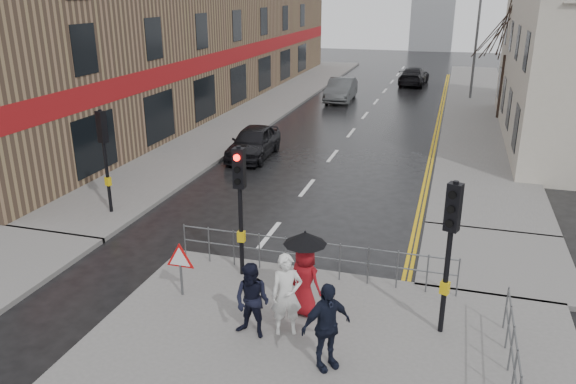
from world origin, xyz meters
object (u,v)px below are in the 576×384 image
Objects in this scene: pedestrian_b at (252,301)px; pedestrian_d at (326,326)px; car_parked at (254,142)px; pedestrian_a at (287,295)px; car_mid at (341,90)px; pedestrian_with_umbrella at (305,269)px.

pedestrian_d is (1.70, -0.58, 0.07)m from pedestrian_b.
pedestrian_b reaches higher than car_parked.
car_mid is at bearing 76.68° from pedestrian_a.
pedestrian_b is at bearing -71.87° from car_parked.
pedestrian_with_umbrella is at bearing 56.72° from pedestrian_a.
pedestrian_b is at bearing 117.08° from pedestrian_d.
pedestrian_d is 0.44× the size of car_parked.
pedestrian_with_umbrella is 26.66m from car_mid.
car_mid is at bearing 99.80° from pedestrian_with_umbrella.
pedestrian_a is 27.47m from car_mid.
pedestrian_b is 1.45m from pedestrian_with_umbrella.
pedestrian_d is at bearing -66.54° from car_parked.
pedestrian_with_umbrella reaches higher than pedestrian_d.
car_mid is at bearing 107.59° from pedestrian_b.
pedestrian_a reaches higher than pedestrian_d.
pedestrian_b is 1.80m from pedestrian_d.
car_mid is (-4.54, 26.26, -0.49)m from pedestrian_with_umbrella.
pedestrian_with_umbrella is (0.81, 1.16, 0.28)m from pedestrian_b.
pedestrian_with_umbrella is 0.49× the size of car_parked.
pedestrian_with_umbrella reaches higher than pedestrian_a.
car_parked is 14.37m from car_mid.
pedestrian_d is at bearing -62.99° from pedestrian_with_umbrella.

